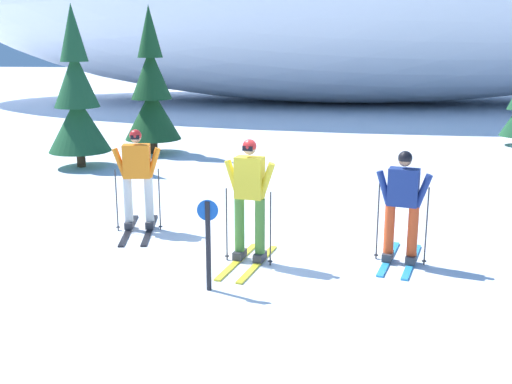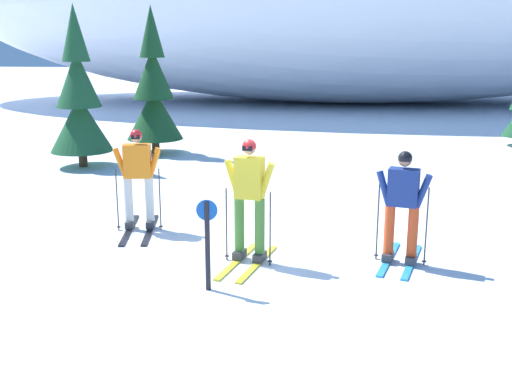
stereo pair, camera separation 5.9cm
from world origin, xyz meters
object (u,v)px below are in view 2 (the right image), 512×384
pine_tree_far_left (79,100)px  skier_yellow_jacket (249,198)px  skier_navy_jacket (402,205)px  trail_marker_post (207,239)px  skier_orange_jacket (138,177)px  pine_tree_center_left (154,93)px

pine_tree_far_left → skier_yellow_jacket: bearing=-51.6°
skier_navy_jacket → trail_marker_post: bearing=-153.9°
pine_tree_far_left → trail_marker_post: 9.08m
skier_navy_jacket → pine_tree_far_left: (-7.42, 6.36, 0.82)m
skier_orange_jacket → pine_tree_center_left: bearing=103.2°
pine_tree_center_left → skier_navy_jacket: bearing=-54.5°
pine_tree_far_left → pine_tree_center_left: 2.51m
skier_navy_jacket → skier_orange_jacket: 4.52m
skier_navy_jacket → pine_tree_far_left: 9.81m
skier_navy_jacket → trail_marker_post: 2.96m
skier_orange_jacket → pine_tree_center_left: size_ratio=0.43×
skier_yellow_jacket → pine_tree_far_left: bearing=128.4°
skier_orange_jacket → pine_tree_far_left: pine_tree_far_left is taller
skier_yellow_jacket → pine_tree_far_left: 8.37m
skier_navy_jacket → pine_tree_far_left: bearing=139.4°
skier_yellow_jacket → skier_navy_jacket: 2.25m
skier_orange_jacket → pine_tree_center_left: pine_tree_center_left is taller
skier_orange_jacket → pine_tree_far_left: 6.04m
skier_navy_jacket → pine_tree_far_left: pine_tree_far_left is taller
skier_navy_jacket → pine_tree_center_left: pine_tree_center_left is taller
skier_navy_jacket → skier_orange_jacket: (-4.35, 1.23, 0.04)m
pine_tree_far_left → trail_marker_post: bearing=-58.1°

